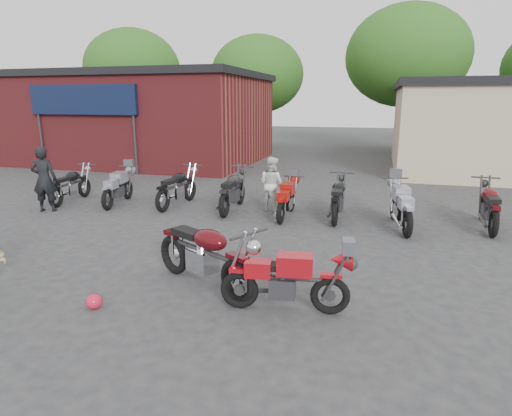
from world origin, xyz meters
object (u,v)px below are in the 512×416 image
(helmet, at_px, (94,301))
(sportbike, at_px, (287,278))
(row_bike_1, at_px, (118,185))
(row_bike_7, at_px, (489,203))
(row_bike_3, at_px, (233,188))
(row_bike_4, at_px, (287,197))
(row_bike_0, at_px, (71,183))
(row_bike_6, at_px, (401,204))
(row_bike_2, at_px, (177,185))
(person_dark, at_px, (44,179))
(row_bike_5, at_px, (338,196))
(person_light, at_px, (271,184))
(vintage_motorcycle, at_px, (205,250))

(helmet, bearing_deg, sportbike, 14.34)
(row_bike_1, distance_m, row_bike_7, 9.86)
(row_bike_1, distance_m, row_bike_3, 3.48)
(row_bike_3, height_order, row_bike_4, row_bike_3)
(row_bike_0, distance_m, row_bike_6, 9.38)
(row_bike_2, bearing_deg, helmet, -160.43)
(sportbike, xyz_separation_m, row_bike_1, (-6.13, 5.11, 0.04))
(row_bike_2, bearing_deg, person_dark, 120.78)
(row_bike_5, xyz_separation_m, row_bike_6, (1.52, -0.49, 0.00))
(row_bike_4, bearing_deg, helmet, 164.26)
(row_bike_1, xyz_separation_m, row_bike_6, (7.85, -0.26, 0.04))
(person_dark, relative_size, row_bike_3, 0.84)
(person_dark, distance_m, person_light, 6.17)
(row_bike_4, bearing_deg, person_light, 46.67)
(row_bike_4, xyz_separation_m, row_bike_7, (4.81, 0.35, 0.07))
(vintage_motorcycle, relative_size, row_bike_6, 1.09)
(row_bike_3, bearing_deg, row_bike_7, -92.06)
(sportbike, distance_m, row_bike_3, 5.98)
(row_bike_4, bearing_deg, vintage_motorcycle, 175.96)
(row_bike_0, bearing_deg, vintage_motorcycle, -131.55)
(row_bike_0, bearing_deg, helmet, -144.32)
(person_light, xyz_separation_m, row_bike_4, (0.54, -0.52, -0.22))
(person_dark, bearing_deg, row_bike_0, -105.60)
(row_bike_2, bearing_deg, row_bike_4, -91.30)
(row_bike_7, bearing_deg, vintage_motorcycle, 137.65)
(sportbike, distance_m, person_light, 5.82)
(helmet, xyz_separation_m, row_bike_6, (4.45, 5.54, 0.48))
(sportbike, height_order, row_bike_7, row_bike_7)
(vintage_motorcycle, bearing_deg, row_bike_4, 113.89)
(person_light, xyz_separation_m, row_bike_7, (5.36, -0.17, -0.15))
(sportbike, xyz_separation_m, row_bike_7, (3.73, 5.42, 0.08))
(person_light, bearing_deg, row_bike_5, -162.92)
(row_bike_0, bearing_deg, row_bike_2, -87.98)
(person_light, height_order, row_bike_0, person_light)
(helmet, xyz_separation_m, row_bike_3, (0.07, 6.05, 0.51))
(person_light, bearing_deg, row_bike_2, 28.61)
(helmet, height_order, row_bike_4, row_bike_4)
(person_light, height_order, row_bike_5, person_light)
(vintage_motorcycle, distance_m, person_dark, 7.02)
(row_bike_1, bearing_deg, row_bike_4, -100.09)
(helmet, height_order, row_bike_3, row_bike_3)
(row_bike_4, relative_size, row_bike_5, 0.90)
(vintage_motorcycle, relative_size, helmet, 9.47)
(vintage_motorcycle, bearing_deg, row_bike_2, 148.60)
(person_dark, distance_m, row_bike_0, 1.20)
(vintage_motorcycle, distance_m, row_bike_6, 5.44)
(person_light, bearing_deg, row_bike_3, 37.58)
(row_bike_1, relative_size, row_bike_7, 0.92)
(row_bike_3, bearing_deg, row_bike_1, 91.32)
(row_bike_6, bearing_deg, person_dark, 87.01)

